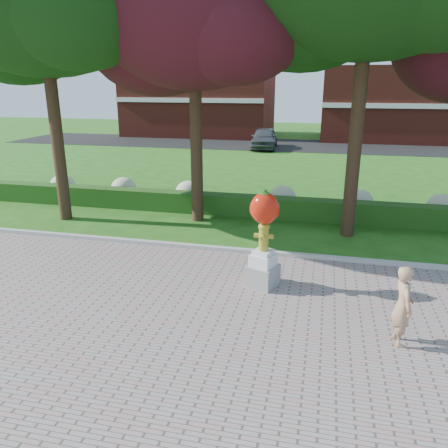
% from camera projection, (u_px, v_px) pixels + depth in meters
% --- Properties ---
extents(ground, '(100.00, 100.00, 0.00)m').
position_uv_depth(ground, '(207.00, 296.00, 10.72)').
color(ground, '#245415').
rests_on(ground, ground).
extents(walkway, '(40.00, 14.00, 0.04)m').
position_uv_depth(walkway, '(141.00, 408.00, 7.00)').
color(walkway, gray).
rests_on(walkway, ground).
extents(curb, '(40.00, 0.18, 0.15)m').
position_uv_depth(curb, '(232.00, 250.00, 13.47)').
color(curb, '#ADADA5').
rests_on(curb, ground).
extents(lawn_hedge, '(24.00, 0.70, 0.80)m').
position_uv_depth(lawn_hedge, '(254.00, 206.00, 17.08)').
color(lawn_hedge, '#143F12').
rests_on(lawn_hedge, ground).
extents(hydrangea_row, '(20.10, 1.10, 0.99)m').
position_uv_depth(hydrangea_row, '(272.00, 197.00, 17.83)').
color(hydrangea_row, '#B6C495').
rests_on(hydrangea_row, ground).
extents(street, '(50.00, 8.00, 0.02)m').
position_uv_depth(street, '(295.00, 145.00, 36.65)').
color(street, black).
rests_on(street, ground).
extents(building_left, '(14.00, 8.00, 7.00)m').
position_uv_depth(building_left, '(200.00, 99.00, 43.30)').
color(building_left, maroon).
rests_on(building_left, ground).
extents(building_right, '(12.00, 8.00, 6.40)m').
position_uv_depth(building_right, '(391.00, 104.00, 39.49)').
color(building_right, maroon).
rests_on(building_right, ground).
extents(tree_mid_left, '(8.25, 7.04, 10.69)m').
position_uv_depth(tree_mid_left, '(192.00, 10.00, 14.55)').
color(tree_mid_left, black).
rests_on(tree_mid_left, ground).
extents(hydrant_sculpture, '(0.88, 0.88, 2.52)m').
position_uv_depth(hydrant_sculpture, '(264.00, 236.00, 10.81)').
color(hydrant_sculpture, gray).
rests_on(hydrant_sculpture, walkway).
extents(woman, '(0.50, 0.66, 1.65)m').
position_uv_depth(woman, '(403.00, 306.00, 8.49)').
color(woman, tan).
rests_on(woman, walkway).
extents(parked_car, '(2.23, 4.91, 1.63)m').
position_uv_depth(parked_car, '(264.00, 138.00, 34.60)').
color(parked_car, '#464A4E').
rests_on(parked_car, street).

